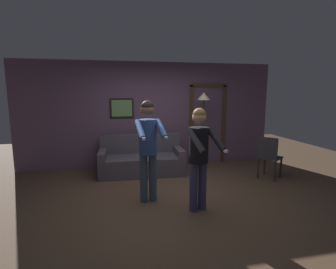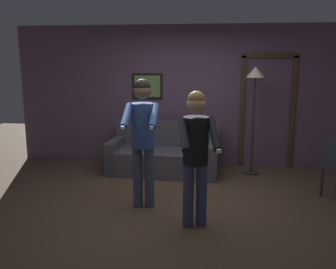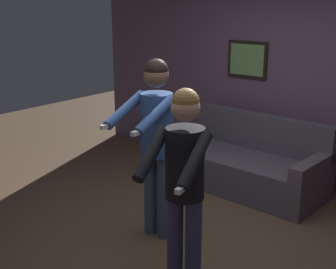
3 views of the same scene
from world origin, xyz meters
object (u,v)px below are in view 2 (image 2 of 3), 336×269
(person_standing_left, at_px, (143,131))
(person_standing_right, at_px, (196,148))
(torchiere_lamp, at_px, (255,86))
(couch, at_px, (164,157))

(person_standing_left, relative_size, person_standing_right, 1.06)
(person_standing_right, bearing_deg, torchiere_lamp, 68.93)
(couch, bearing_deg, person_standing_left, -92.19)
(torchiere_lamp, bearing_deg, couch, -174.94)
(torchiere_lamp, relative_size, person_standing_right, 1.14)
(couch, bearing_deg, torchiere_lamp, 5.06)
(person_standing_left, height_order, person_standing_right, person_standing_left)
(torchiere_lamp, bearing_deg, person_standing_left, -132.34)
(torchiere_lamp, bearing_deg, person_standing_right, -111.07)
(couch, distance_m, person_standing_right, 2.33)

